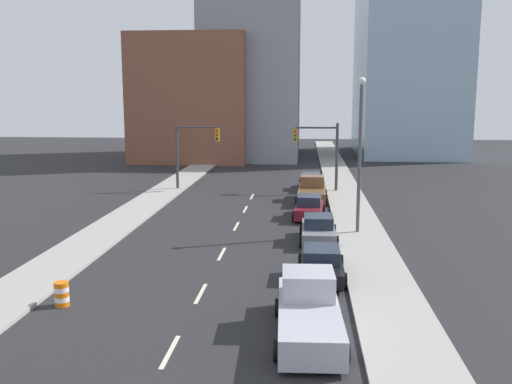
# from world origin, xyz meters

# --- Properties ---
(sidewalk_left) EXTENTS (2.93, 92.37, 0.15)m
(sidewalk_left) POSITION_xyz_m (-7.52, 46.19, 0.08)
(sidewalk_left) COLOR #9E9B93
(sidewalk_left) RESTS_ON ground
(sidewalk_right) EXTENTS (2.93, 92.37, 0.15)m
(sidewalk_right) POSITION_xyz_m (7.52, 46.19, 0.08)
(sidewalk_right) COLOR #9E9B93
(sidewalk_right) RESTS_ON ground
(lane_stripe_at_8m) EXTENTS (0.16, 2.40, 0.01)m
(lane_stripe_at_8m) POSITION_xyz_m (0.00, 8.29, 0.00)
(lane_stripe_at_8m) COLOR beige
(lane_stripe_at_8m) RESTS_ON ground
(lane_stripe_at_14m) EXTENTS (0.16, 2.40, 0.01)m
(lane_stripe_at_14m) POSITION_xyz_m (0.00, 13.69, 0.00)
(lane_stripe_at_14m) COLOR beige
(lane_stripe_at_14m) RESTS_ON ground
(lane_stripe_at_20m) EXTENTS (0.16, 2.40, 0.01)m
(lane_stripe_at_20m) POSITION_xyz_m (0.00, 19.67, 0.00)
(lane_stripe_at_20m) COLOR beige
(lane_stripe_at_20m) RESTS_ON ground
(lane_stripe_at_26m) EXTENTS (0.16, 2.40, 0.01)m
(lane_stripe_at_26m) POSITION_xyz_m (0.00, 25.98, 0.00)
(lane_stripe_at_26m) COLOR beige
(lane_stripe_at_26m) RESTS_ON ground
(lane_stripe_at_31m) EXTENTS (0.16, 2.40, 0.01)m
(lane_stripe_at_31m) POSITION_xyz_m (0.00, 31.39, 0.00)
(lane_stripe_at_31m) COLOR beige
(lane_stripe_at_31m) RESTS_ON ground
(lane_stripe_at_37m) EXTENTS (0.16, 2.40, 0.01)m
(lane_stripe_at_37m) POSITION_xyz_m (0.00, 36.57, 0.00)
(lane_stripe_at_37m) COLOR beige
(lane_stripe_at_37m) RESTS_ON ground
(building_brick_left) EXTENTS (14.00, 16.00, 15.30)m
(building_brick_left) POSITION_xyz_m (-9.75, 64.53, 7.65)
(building_brick_left) COLOR brown
(building_brick_left) RESTS_ON ground
(building_office_center) EXTENTS (12.00, 20.00, 29.40)m
(building_office_center) POSITION_xyz_m (-2.67, 68.53, 14.70)
(building_office_center) COLOR gray
(building_office_center) RESTS_ON ground
(building_glass_right) EXTENTS (13.00, 20.00, 28.33)m
(building_glass_right) POSITION_xyz_m (18.01, 72.53, 14.16)
(building_glass_right) COLOR #99B7CC
(building_glass_right) RESTS_ON ground
(traffic_signal_left) EXTENTS (3.79, 0.35, 5.80)m
(traffic_signal_left) POSITION_xyz_m (-5.62, 39.41, 3.74)
(traffic_signal_left) COLOR #38383D
(traffic_signal_left) RESTS_ON ground
(traffic_signal_right) EXTENTS (3.79, 0.35, 5.80)m
(traffic_signal_right) POSITION_xyz_m (5.78, 39.41, 3.74)
(traffic_signal_right) COLOR #38383D
(traffic_signal_right) RESTS_ON ground
(traffic_barrel) EXTENTS (0.56, 0.56, 0.95)m
(traffic_barrel) POSITION_xyz_m (-5.09, 11.87, 0.47)
(traffic_barrel) COLOR orange
(traffic_barrel) RESTS_ON ground
(street_lamp) EXTENTS (0.44, 0.44, 9.05)m
(street_lamp) POSITION_xyz_m (7.32, 24.54, 5.20)
(street_lamp) COLOR #4C4C51
(street_lamp) RESTS_ON ground
(pickup_truck_silver) EXTENTS (2.48, 5.94, 2.01)m
(pickup_truck_silver) POSITION_xyz_m (4.38, 9.99, 0.82)
(pickup_truck_silver) COLOR #B2B2BC
(pickup_truck_silver) RESTS_ON ground
(sedan_black) EXTENTS (2.11, 4.51, 1.39)m
(sedan_black) POSITION_xyz_m (4.98, 16.19, 0.64)
(sedan_black) COLOR black
(sedan_black) RESTS_ON ground
(sedan_gray) EXTENTS (2.09, 4.33, 1.50)m
(sedan_gray) POSITION_xyz_m (4.99, 22.55, 0.69)
(sedan_gray) COLOR slate
(sedan_gray) RESTS_ON ground
(sedan_maroon) EXTENTS (2.21, 4.38, 1.52)m
(sedan_maroon) POSITION_xyz_m (4.52, 28.88, 0.69)
(sedan_maroon) COLOR maroon
(sedan_maroon) RESTS_ON ground
(pickup_truck_brown) EXTENTS (2.45, 5.54, 1.91)m
(pickup_truck_brown) POSITION_xyz_m (4.77, 34.83, 0.78)
(pickup_truck_brown) COLOR brown
(pickup_truck_brown) RESTS_ON ground
(sedan_orange) EXTENTS (2.18, 4.56, 1.43)m
(sedan_orange) POSITION_xyz_m (4.75, 40.65, 0.66)
(sedan_orange) COLOR orange
(sedan_orange) RESTS_ON ground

